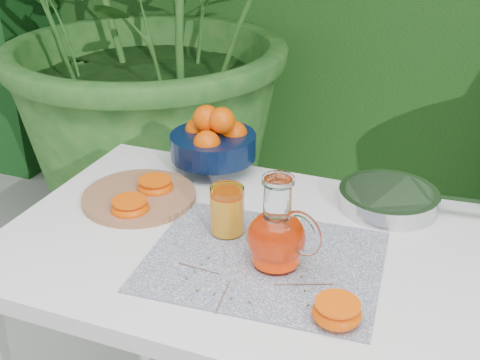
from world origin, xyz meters
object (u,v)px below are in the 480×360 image
at_px(white_table, 237,269).
at_px(cutting_board, 139,197).
at_px(fruit_bowl, 214,140).
at_px(juice_pitcher, 277,235).
at_px(saute_pan, 390,198).

relative_size(white_table, cutting_board, 3.68).
relative_size(fruit_bowl, juice_pitcher, 1.30).
height_order(white_table, juice_pitcher, juice_pitcher).
height_order(white_table, saute_pan, saute_pan).
distance_m(cutting_board, saute_pan, 0.59).
xyz_separation_m(juice_pitcher, saute_pan, (0.17, 0.32, -0.05)).
distance_m(fruit_bowl, saute_pan, 0.47).
bearing_deg(white_table, juice_pitcher, -30.54).
xyz_separation_m(white_table, fruit_bowl, (-0.18, 0.30, 0.16)).
height_order(white_table, fruit_bowl, fruit_bowl).
relative_size(cutting_board, saute_pan, 0.66).
bearing_deg(cutting_board, juice_pitcher, -19.46).
relative_size(fruit_bowl, saute_pan, 0.60).
distance_m(juice_pitcher, saute_pan, 0.37).
distance_m(cutting_board, fruit_bowl, 0.26).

